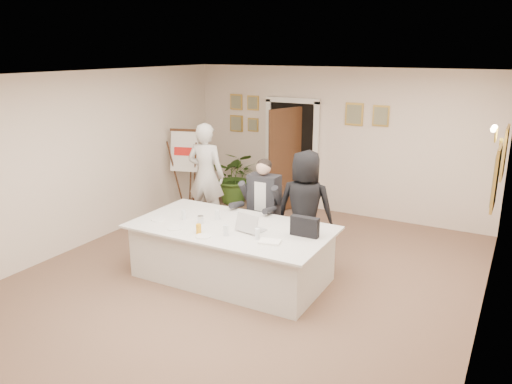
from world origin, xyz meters
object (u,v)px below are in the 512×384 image
at_px(seated_man, 262,206).
at_px(steel_jug, 201,220).
at_px(conference_table, 232,252).
at_px(flip_chart, 187,173).
at_px(standing_man, 206,175).
at_px(paper_stack, 270,242).
at_px(laptop_bag, 305,227).
at_px(potted_palm, 236,177).
at_px(standing_woman, 305,208).
at_px(laptop, 251,220).
at_px(oj_glass, 199,229).

relative_size(seated_man, steel_jug, 13.90).
height_order(conference_table, flip_chart, flip_chart).
height_order(standing_man, paper_stack, standing_man).
bearing_deg(seated_man, conference_table, -91.15).
height_order(flip_chart, laptop_bag, flip_chart).
height_order(standing_man, potted_palm, standing_man).
bearing_deg(standing_man, potted_palm, -87.61).
relative_size(seated_man, standing_man, 0.81).
height_order(laptop_bag, paper_stack, laptop_bag).
bearing_deg(standing_woman, laptop_bag, 105.00).
bearing_deg(conference_table, flip_chart, 136.90).
relative_size(standing_man, laptop, 5.11).
height_order(flip_chart, standing_man, standing_man).
distance_m(potted_palm, steel_jug, 3.53).
relative_size(conference_table, laptop, 7.46).
distance_m(paper_stack, oj_glass, 0.99).
bearing_deg(standing_woman, laptop, 60.97).
bearing_deg(seated_man, flip_chart, 147.94).
relative_size(potted_palm, steel_jug, 10.08).
relative_size(standing_man, standing_woman, 1.09).
height_order(laptop_bag, steel_jug, laptop_bag).
bearing_deg(standing_man, laptop, 130.01).
relative_size(paper_stack, oj_glass, 2.06).
relative_size(conference_table, standing_man, 1.46).
relative_size(laptop, paper_stack, 1.38).
distance_m(laptop, paper_stack, 0.53).
bearing_deg(seated_man, laptop, -74.18).
height_order(standing_woman, oj_glass, standing_woman).
xyz_separation_m(standing_man, steel_jug, (1.10, -1.76, -0.11)).
bearing_deg(laptop, laptop_bag, 21.18).
height_order(seated_man, laptop, seated_man).
bearing_deg(laptop, flip_chart, 150.34).
xyz_separation_m(flip_chart, steel_jug, (1.98, -2.37, 0.09)).
relative_size(seated_man, flip_chart, 0.96).
xyz_separation_m(seated_man, potted_palm, (-1.75, 2.11, -0.21)).
bearing_deg(flip_chart, paper_stack, -38.90).
height_order(seated_man, flip_chart, flip_chart).
bearing_deg(seated_man, oj_glass, -100.94).
xyz_separation_m(standing_woman, laptop_bag, (0.35, -0.81, 0.04)).
height_order(flip_chart, oj_glass, flip_chart).
bearing_deg(conference_table, potted_palm, 120.04).
xyz_separation_m(potted_palm, laptop, (2.13, -3.14, 0.36)).
distance_m(flip_chart, oj_glass, 3.48).
xyz_separation_m(conference_table, steel_jug, (-0.43, -0.11, 0.44)).
relative_size(potted_palm, oj_glass, 8.53).
distance_m(potted_palm, laptop_bag, 4.15).
bearing_deg(oj_glass, laptop, 38.93).
bearing_deg(oj_glass, seated_man, 83.46).
height_order(flip_chart, standing_woman, standing_woman).
height_order(conference_table, paper_stack, paper_stack).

